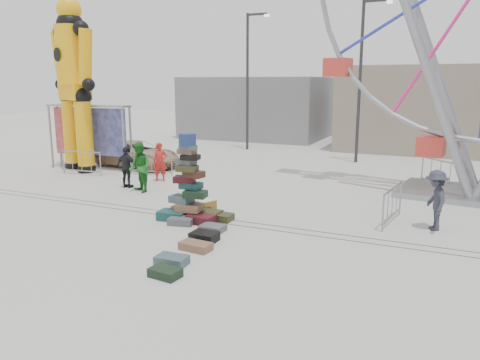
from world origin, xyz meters
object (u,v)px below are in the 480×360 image
at_px(steamer_trunk, 202,205).
at_px(barricade_dummy_c, 151,163).
at_px(lamp_post_right, 362,74).
at_px(barricade_dummy_a, 87,155).
at_px(pedestrian_black, 127,167).
at_px(pedestrian_grey, 435,200).
at_px(barricade_wheel_front, 392,205).
at_px(pedestrian_red, 160,162).
at_px(parked_suv, 137,154).
at_px(barricade_wheel_back, 440,173).
at_px(suitcase_tower, 189,196).
at_px(barricade_dummy_b, 82,163).
at_px(pedestrian_green, 140,167).
at_px(crash_test_dummy, 74,79).
at_px(banner_scaffold, 89,121).
at_px(lamp_post_left, 249,75).

height_order(steamer_trunk, barricade_dummy_c, barricade_dummy_c).
height_order(lamp_post_right, barricade_dummy_a, lamp_post_right).
bearing_deg(barricade_dummy_a, pedestrian_black, -37.03).
bearing_deg(barricade_dummy_a, pedestrian_grey, -17.72).
xyz_separation_m(barricade_wheel_front, pedestrian_red, (-9.58, 2.20, 0.26)).
distance_m(steamer_trunk, parked_suv, 8.93).
bearing_deg(pedestrian_grey, barricade_wheel_back, 162.99).
xyz_separation_m(barricade_dummy_a, barricade_dummy_c, (4.30, -0.74, 0.00)).
xyz_separation_m(suitcase_tower, pedestrian_black, (-4.42, 2.77, 0.09)).
relative_size(barricade_dummy_b, pedestrian_green, 1.06).
bearing_deg(crash_test_dummy, pedestrian_green, -6.76).
bearing_deg(parked_suv, barricade_dummy_b, 168.14).
bearing_deg(pedestrian_grey, banner_scaffold, -119.11).
bearing_deg(barricade_wheel_front, banner_scaffold, 85.30).
xyz_separation_m(pedestrian_red, pedestrian_grey, (10.74, -2.40, 0.05)).
distance_m(lamp_post_left, crash_test_dummy, 10.63).
height_order(steamer_trunk, pedestrian_grey, pedestrian_grey).
distance_m(barricade_dummy_c, pedestrian_black, 2.59).
distance_m(suitcase_tower, crash_test_dummy, 10.57).
relative_size(pedestrian_green, pedestrian_grey, 1.11).
bearing_deg(barricade_wheel_front, pedestrian_black, 94.18).
xyz_separation_m(barricade_dummy_c, pedestrian_red, (1.08, -0.89, 0.26)).
bearing_deg(barricade_dummy_a, pedestrian_green, -35.69).
bearing_deg(pedestrian_green, banner_scaffold, -179.17).
height_order(suitcase_tower, steamer_trunk, suitcase_tower).
relative_size(barricade_wheel_front, parked_suv, 0.44).
relative_size(banner_scaffold, parked_suv, 0.94).
relative_size(lamp_post_right, suitcase_tower, 3.05).
bearing_deg(lamp_post_right, banner_scaffold, -147.03).
height_order(barricade_dummy_c, pedestrian_green, pedestrian_green).
distance_m(barricade_dummy_c, barricade_wheel_front, 11.10).
relative_size(suitcase_tower, parked_suv, 0.58).
bearing_deg(steamer_trunk, barricade_wheel_back, 70.56).
bearing_deg(barricade_dummy_c, barricade_dummy_a, 162.70).
distance_m(barricade_wheel_back, parked_suv, 13.72).
xyz_separation_m(lamp_post_left, crash_test_dummy, (-4.49, -9.63, -0.28)).
bearing_deg(pedestrian_grey, barricade_dummy_b, -115.11).
bearing_deg(lamp_post_right, barricade_wheel_front, -74.40).
distance_m(pedestrian_black, parked_suv, 4.66).
bearing_deg(barricade_wheel_back, banner_scaffold, -124.77).
bearing_deg(pedestrian_green, barricade_wheel_back, 59.69).
relative_size(steamer_trunk, pedestrian_black, 0.53).
distance_m(barricade_dummy_a, pedestrian_grey, 16.62).
bearing_deg(banner_scaffold, barricade_wheel_front, -17.65).
bearing_deg(crash_test_dummy, steamer_trunk, -5.64).
xyz_separation_m(lamp_post_left, suitcase_tower, (4.25, -14.45, -3.75)).
xyz_separation_m(banner_scaffold, barricade_dummy_b, (0.46, -1.16, -1.74)).
bearing_deg(pedestrian_green, barricade_dummy_c, 148.80).
bearing_deg(barricade_dummy_b, pedestrian_red, -0.28).
distance_m(barricade_wheel_front, pedestrian_black, 10.07).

